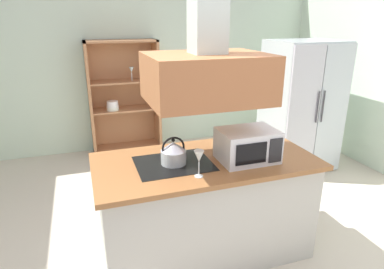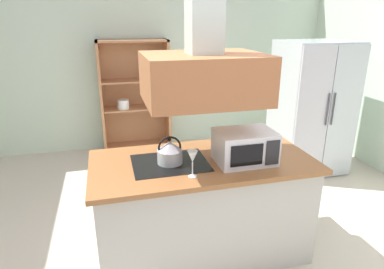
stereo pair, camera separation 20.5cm
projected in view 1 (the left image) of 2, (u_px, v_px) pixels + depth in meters
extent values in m
plane|color=beige|center=(198.00, 259.00, 2.94)|extent=(7.80, 7.80, 0.00)
cube|color=silver|center=(133.00, 62.00, 5.17)|extent=(6.00, 0.12, 2.70)
cube|color=#B3B1A7|center=(205.00, 209.00, 2.92)|extent=(1.74, 0.82, 0.86)
cube|color=#925C32|center=(205.00, 161.00, 2.77)|extent=(1.82, 0.90, 0.04)
cube|color=black|center=(174.00, 163.00, 2.68)|extent=(0.60, 0.48, 0.00)
cube|color=#A5633A|center=(207.00, 78.00, 2.54)|extent=(0.90, 0.70, 0.36)
cube|color=#B4BEBE|center=(300.00, 106.00, 4.56)|extent=(0.90, 0.72, 1.73)
cube|color=#B7B6BF|center=(303.00, 114.00, 4.16)|extent=(0.44, 0.03, 1.69)
cube|color=#B3BBC3|center=(333.00, 111.00, 4.29)|extent=(0.44, 0.03, 1.69)
cylinder|color=#4C4C51|center=(318.00, 107.00, 4.16)|extent=(0.02, 0.02, 0.40)
cylinder|color=#4C4C51|center=(323.00, 107.00, 4.18)|extent=(0.02, 0.02, 0.40)
cube|color=#B2764C|center=(90.00, 101.00, 4.89)|extent=(0.04, 0.40, 1.70)
cube|color=#B2764C|center=(157.00, 96.00, 5.20)|extent=(0.04, 0.40, 1.70)
cube|color=#B2764C|center=(120.00, 41.00, 4.77)|extent=(1.04, 0.40, 0.03)
cube|color=#B2764C|center=(128.00, 148.00, 5.31)|extent=(1.04, 0.40, 0.08)
cube|color=#B2764C|center=(123.00, 96.00, 5.22)|extent=(1.04, 0.02, 1.70)
cube|color=#B2764C|center=(125.00, 109.00, 5.10)|extent=(0.96, 0.36, 0.02)
cube|color=#B2764C|center=(123.00, 81.00, 4.96)|extent=(0.96, 0.36, 0.02)
cylinder|color=white|center=(113.00, 109.00, 4.99)|extent=(0.18, 0.18, 0.05)
cylinder|color=white|center=(113.00, 106.00, 4.97)|extent=(0.17, 0.17, 0.05)
cylinder|color=white|center=(112.00, 103.00, 4.96)|extent=(0.16, 0.16, 0.05)
cylinder|color=silver|center=(132.00, 77.00, 4.94)|extent=(0.01, 0.01, 0.12)
cone|color=silver|center=(131.00, 70.00, 4.90)|extent=(0.07, 0.07, 0.08)
cylinder|color=silver|center=(143.00, 76.00, 4.99)|extent=(0.01, 0.01, 0.12)
cone|color=silver|center=(143.00, 69.00, 4.96)|extent=(0.07, 0.07, 0.08)
cylinder|color=#B5BEBF|center=(174.00, 157.00, 2.66)|extent=(0.20, 0.20, 0.11)
cone|color=#B0B7C8|center=(173.00, 146.00, 2.63)|extent=(0.19, 0.19, 0.07)
sphere|color=black|center=(173.00, 140.00, 2.61)|extent=(0.03, 0.03, 0.03)
torus|color=black|center=(173.00, 148.00, 2.63)|extent=(0.19, 0.02, 0.19)
cube|color=white|center=(236.00, 143.00, 3.08)|extent=(0.36, 0.27, 0.02)
cube|color=silver|center=(247.00, 145.00, 2.71)|extent=(0.46, 0.34, 0.26)
cube|color=black|center=(251.00, 154.00, 2.53)|extent=(0.26, 0.01, 0.17)
cube|color=#262628|center=(276.00, 150.00, 2.60)|extent=(0.11, 0.01, 0.20)
cylinder|color=silver|center=(199.00, 176.00, 2.46)|extent=(0.06, 0.06, 0.01)
cylinder|color=silver|center=(199.00, 169.00, 2.44)|extent=(0.01, 0.01, 0.11)
cone|color=silver|center=(199.00, 156.00, 2.41)|extent=(0.08, 0.08, 0.09)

